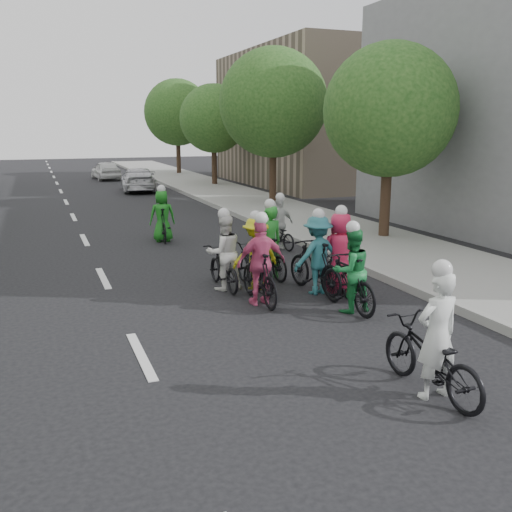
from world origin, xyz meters
TOP-DOWN VIEW (x-y plane):
  - ground at (0.00, 0.00)m, footprint 120.00×120.00m
  - sidewalk_right at (8.00, 10.00)m, footprint 4.00×80.00m
  - curb_right at (6.05, 10.00)m, footprint 0.18×80.00m
  - bldg_se at (16.00, 24.00)m, footprint 10.00×14.00m
  - tree_r_0 at (8.80, 6.60)m, footprint 4.00×4.00m
  - tree_r_1 at (8.80, 15.60)m, footprint 4.80×4.80m
  - tree_r_2 at (8.80, 24.60)m, footprint 4.00×4.00m
  - tree_r_3 at (8.80, 33.60)m, footprint 4.80×4.80m
  - cyclist_0 at (3.36, -2.70)m, footprint 0.76×1.94m
  - cyclist_1 at (4.16, 0.80)m, footprint 0.82×1.85m
  - cyclist_2 at (3.02, 2.90)m, footprint 1.07×1.89m
  - cyclist_3 at (2.73, 1.85)m, footprint 1.01×1.79m
  - cyclist_4 at (4.63, 2.06)m, footprint 0.92×1.73m
  - cyclist_5 at (3.64, 3.60)m, footprint 0.72×1.70m
  - cyclist_6 at (2.38, 3.14)m, footprint 0.82×1.73m
  - cyclist_7 at (4.12, 2.12)m, footprint 1.17×1.94m
  - cyclist_8 at (5.20, 6.59)m, footprint 0.93×1.61m
  - cyclist_9 at (2.27, 8.96)m, footprint 0.83×1.81m
  - follow_car_lead at (4.08, 23.58)m, footprint 2.34×4.63m
  - follow_car_trail at (3.26, 31.57)m, footprint 1.79×3.79m

SIDE VIEW (x-z plane):
  - ground at x=0.00m, z-range 0.00..0.00m
  - sidewalk_right at x=8.00m, z-range 0.00..0.15m
  - curb_right at x=6.05m, z-range 0.00..0.18m
  - cyclist_8 at x=5.20m, z-range -0.26..1.39m
  - cyclist_0 at x=3.36m, z-range -0.33..1.54m
  - follow_car_trail at x=3.26m, z-range 0.00..1.25m
  - cyclist_2 at x=3.02m, z-range -0.24..1.51m
  - cyclist_6 at x=2.38m, z-range -0.26..1.54m
  - follow_car_lead at x=4.08m, z-range 0.00..1.29m
  - cyclist_5 at x=3.64m, z-range -0.29..1.59m
  - cyclist_9 at x=2.27m, z-range -0.23..1.53m
  - cyclist_4 at x=4.63m, z-range -0.28..1.60m
  - cyclist_1 at x=4.16m, z-range -0.22..1.56m
  - cyclist_3 at x=2.73m, z-range -0.25..1.63m
  - cyclist_7 at x=4.12m, z-range -0.21..1.63m
  - tree_r_0 at x=8.80m, z-range 0.98..6.95m
  - tree_r_2 at x=8.80m, z-range 0.98..6.95m
  - bldg_se at x=16.00m, z-range 0.00..8.00m
  - tree_r_1 at x=8.80m, z-range 1.05..7.98m
  - tree_r_3 at x=8.80m, z-range 1.05..7.98m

